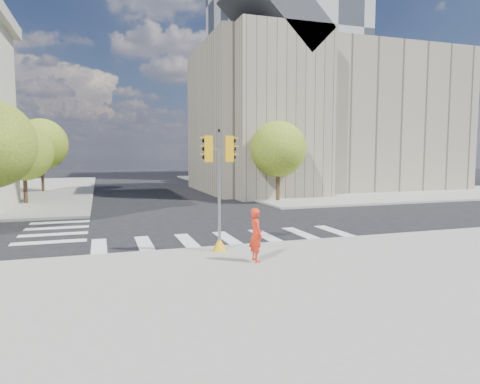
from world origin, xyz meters
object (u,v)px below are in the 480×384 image
at_px(lamp_near, 265,143).
at_px(traffic_signal, 219,200).
at_px(lamp_far, 221,146).
at_px(photographer, 256,235).

relative_size(lamp_near, traffic_signal, 1.81).
xyz_separation_m(lamp_near, traffic_signal, (-9.24, -18.86, -2.54)).
relative_size(lamp_far, photographer, 4.50).
relative_size(lamp_near, lamp_far, 1.00).
distance_m(lamp_near, traffic_signal, 21.15).
bearing_deg(lamp_near, traffic_signal, -116.10).
height_order(lamp_near, lamp_far, same).
bearing_deg(photographer, lamp_far, -15.77).
xyz_separation_m(lamp_near, lamp_far, (0.00, 14.00, 0.00)).
height_order(lamp_far, photographer, lamp_far).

